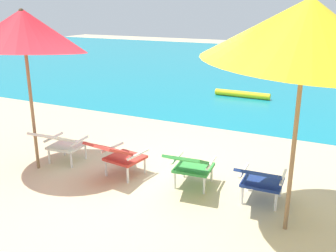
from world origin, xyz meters
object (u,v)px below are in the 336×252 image
object	(u,v)px
lounge_chair_near_right	(190,164)
lounge_chair_far_right	(261,178)
lounge_chair_near_left	(117,154)
beach_umbrella_right	(306,31)
swim_buoy	(242,94)
beach_umbrella_left	(23,31)
lounge_chair_far_left	(60,142)

from	to	relation	value
lounge_chair_near_right	lounge_chair_far_right	xyz separation A→B (m)	(1.00, -0.02, 0.00)
lounge_chair_near_left	beach_umbrella_right	size ratio (longest dim) A/B	0.35
swim_buoy	beach_umbrella_left	xyz separation A→B (m)	(-1.60, -6.36, 2.09)
lounge_chair_near_left	beach_umbrella_left	world-z (taller)	beach_umbrella_left
swim_buoy	beach_umbrella_right	size ratio (longest dim) A/B	0.59
lounge_chair_far_left	lounge_chair_far_right	distance (m)	3.28
swim_buoy	beach_umbrella_right	world-z (taller)	beach_umbrella_right
lounge_chair_far_right	lounge_chair_near_left	bearing A→B (deg)	-176.90
lounge_chair_near_left	beach_umbrella_right	world-z (taller)	beach_umbrella_right
lounge_chair_near_right	lounge_chair_far_left	bearing A→B (deg)	-177.06
swim_buoy	lounge_chair_near_left	world-z (taller)	lounge_chair_near_left
lounge_chair_near_left	lounge_chair_near_right	size ratio (longest dim) A/B	1.02
lounge_chair_near_left	beach_umbrella_right	bearing A→B (deg)	-6.13
beach_umbrella_left	swim_buoy	bearing A→B (deg)	75.86
lounge_chair_far_left	lounge_chair_near_right	world-z (taller)	same
swim_buoy	lounge_chair_near_right	distance (m)	6.06
lounge_chair_far_left	beach_umbrella_right	size ratio (longest dim) A/B	0.34
swim_buoy	beach_umbrella_right	bearing A→B (deg)	-69.82
beach_umbrella_right	lounge_chair_far_right	bearing A→B (deg)	136.63
swim_buoy	lounge_chair_far_right	size ratio (longest dim) A/B	1.79
lounge_chair_near_left	swim_buoy	bearing A→B (deg)	88.05
lounge_chair_far_left	swim_buoy	bearing A→B (deg)	77.56
lounge_chair_near_right	beach_umbrella_left	xyz separation A→B (m)	(-2.54, -0.39, 1.78)
lounge_chair_far_left	lounge_chair_near_left	xyz separation A→B (m)	(1.14, -0.02, 0.00)
lounge_chair_far_left	lounge_chair_far_right	world-z (taller)	same
beach_umbrella_left	beach_umbrella_right	bearing A→B (deg)	-0.32
lounge_chair_far_left	beach_umbrella_right	xyz separation A→B (m)	(3.69, -0.29, 1.90)
lounge_chair_near_left	lounge_chair_near_right	bearing A→B (deg)	6.67
lounge_chair_near_left	lounge_chair_far_right	bearing A→B (deg)	3.10
lounge_chair_far_right	beach_umbrella_left	distance (m)	3.98
beach_umbrella_right	lounge_chair_far_left	bearing A→B (deg)	175.49
swim_buoy	lounge_chair_far_left	bearing A→B (deg)	-102.44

